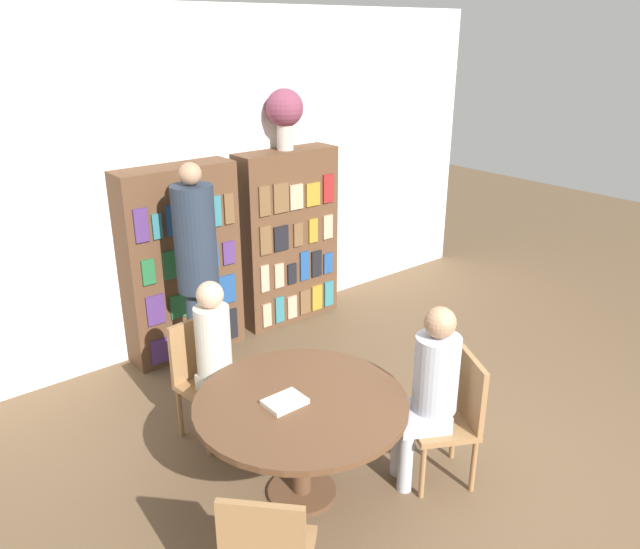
{
  "coord_description": "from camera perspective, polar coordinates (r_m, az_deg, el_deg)",
  "views": [
    {
      "loc": [
        -2.89,
        -1.55,
        2.79
      ],
      "look_at": [
        -0.11,
        1.87,
        1.05
      ],
      "focal_mm": 35.0,
      "sensor_mm": 36.0,
      "label": 1
    }
  ],
  "objects": [
    {
      "name": "seated_reader_right",
      "position": [
        4.02,
        9.99,
        -9.96
      ],
      "size": [
        0.42,
        0.4,
        1.24
      ],
      "rotation": [
        0.0,
        0.0,
        1.07
      ],
      "color": "#B2B7C6",
      "rests_on": "ground_plane"
    },
    {
      "name": "seated_reader_left",
      "position": [
        4.38,
        -9.31,
        -7.39
      ],
      "size": [
        0.28,
        0.38,
        1.23
      ],
      "rotation": [
        0.0,
        0.0,
        -3.01
      ],
      "color": "beige",
      "rests_on": "ground_plane"
    },
    {
      "name": "reading_table",
      "position": [
        3.9,
        -1.75,
        -12.69
      ],
      "size": [
        1.31,
        1.31,
        0.7
      ],
      "color": "brown",
      "rests_on": "ground_plane"
    },
    {
      "name": "flower_vase",
      "position": [
        5.95,
        -3.25,
        14.67
      ],
      "size": [
        0.35,
        0.35,
        0.56
      ],
      "color": "#B7AD9E",
      "rests_on": "bookshelf_right"
    },
    {
      "name": "ground_plane",
      "position": [
        4.31,
        18.2,
        -20.13
      ],
      "size": [
        16.0,
        16.0,
        0.0
      ],
      "primitive_type": "plane",
      "color": "brown"
    },
    {
      "name": "chair_far_side",
      "position": [
        4.2,
        12.09,
        -12.31
      ],
      "size": [
        0.54,
        0.54,
        0.88
      ],
      "rotation": [
        0.0,
        0.0,
        1.07
      ],
      "color": "olive",
      "rests_on": "ground_plane"
    },
    {
      "name": "wall_back",
      "position": [
        5.89,
        -8.86,
        8.71
      ],
      "size": [
        6.4,
        0.07,
        3.0
      ],
      "color": "silver",
      "rests_on": "ground_plane"
    },
    {
      "name": "bookshelf_right",
      "position": [
        6.22,
        -2.98,
        3.43
      ],
      "size": [
        1.05,
        0.34,
        1.73
      ],
      "color": "brown",
      "rests_on": "ground_plane"
    },
    {
      "name": "open_book_on_table",
      "position": [
        3.8,
        -3.23,
        -11.55
      ],
      "size": [
        0.24,
        0.18,
        0.03
      ],
      "color": "silver",
      "rests_on": "reading_table"
    },
    {
      "name": "chair_left_side",
      "position": [
        4.61,
        -10.56,
        -8.85
      ],
      "size": [
        0.45,
        0.45,
        0.88
      ],
      "rotation": [
        0.0,
        0.0,
        -3.01
      ],
      "color": "olive",
      "rests_on": "ground_plane"
    },
    {
      "name": "librarian_standing",
      "position": [
        5.08,
        -11.28,
        2.32
      ],
      "size": [
        0.34,
        0.61,
        1.85
      ],
      "color": "#232D3D",
      "rests_on": "ground_plane"
    },
    {
      "name": "bookshelf_left",
      "position": [
        5.65,
        -12.55,
        1.03
      ],
      "size": [
        1.05,
        0.34,
        1.73
      ],
      "color": "brown",
      "rests_on": "ground_plane"
    }
  ]
}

